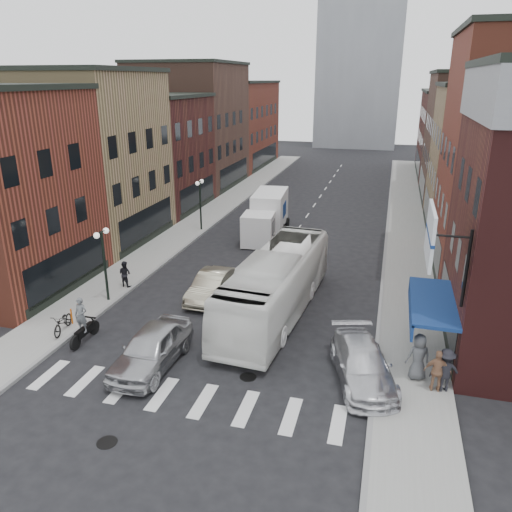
% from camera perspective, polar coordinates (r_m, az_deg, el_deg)
% --- Properties ---
extents(ground, '(160.00, 160.00, 0.00)m').
position_cam_1_polar(ground, '(22.39, -5.21, -11.52)').
color(ground, black).
rests_on(ground, ground).
extents(sidewalk_left, '(3.00, 74.00, 0.15)m').
position_cam_1_polar(sidewalk_left, '(44.28, -5.72, 4.50)').
color(sidewalk_left, gray).
rests_on(sidewalk_left, ground).
extents(sidewalk_right, '(3.00, 74.00, 0.15)m').
position_cam_1_polar(sidewalk_right, '(41.53, 16.82, 2.72)').
color(sidewalk_right, gray).
rests_on(sidewalk_right, ground).
extents(curb_left, '(0.20, 74.00, 0.16)m').
position_cam_1_polar(curb_left, '(43.80, -3.87, 4.29)').
color(curb_left, gray).
rests_on(curb_left, ground).
extents(curb_right, '(0.20, 74.00, 0.16)m').
position_cam_1_polar(curb_right, '(41.52, 14.75, 2.81)').
color(curb_right, gray).
rests_on(curb_right, ground).
extents(crosswalk_stripes, '(12.00, 2.20, 0.01)m').
position_cam_1_polar(crosswalk_stripes, '(20.08, -8.28, -15.73)').
color(crosswalk_stripes, silver).
rests_on(crosswalk_stripes, ground).
extents(bldg_left_mid_a, '(10.30, 10.20, 12.30)m').
position_cam_1_polar(bldg_left_mid_a, '(39.08, -19.42, 10.59)').
color(bldg_left_mid_a, '#998154').
rests_on(bldg_left_mid_a, ground).
extents(bldg_left_mid_b, '(10.30, 10.20, 10.30)m').
position_cam_1_polar(bldg_left_mid_b, '(47.71, -12.52, 11.46)').
color(bldg_left_mid_b, '#3F1716').
rests_on(bldg_left_mid_b, ground).
extents(bldg_left_far_a, '(10.30, 12.20, 13.30)m').
position_cam_1_polar(bldg_left_far_a, '(57.46, -7.48, 14.57)').
color(bldg_left_far_a, '#503228').
rests_on(bldg_left_far_a, ground).
extents(bldg_left_far_b, '(10.30, 16.20, 11.30)m').
position_cam_1_polar(bldg_left_far_b, '(70.63, -2.98, 14.81)').
color(bldg_left_far_b, brown).
rests_on(bldg_left_far_b, ground).
extents(bldg_right_mid_b, '(10.30, 10.20, 11.30)m').
position_cam_1_polar(bldg_right_mid_b, '(43.05, 26.29, 9.76)').
color(bldg_right_mid_b, '#998154').
rests_on(bldg_right_mid_b, ground).
extents(bldg_right_far_a, '(10.30, 12.20, 12.30)m').
position_cam_1_polar(bldg_right_far_a, '(53.76, 24.38, 12.17)').
color(bldg_right_far_a, '#503228').
rests_on(bldg_right_far_a, ground).
extents(bldg_right_far_b, '(10.30, 16.20, 10.30)m').
position_cam_1_polar(bldg_right_far_b, '(67.67, 22.61, 12.74)').
color(bldg_right_far_b, '#3F1716').
rests_on(bldg_right_far_b, ground).
extents(awning_blue, '(1.80, 5.00, 0.78)m').
position_cam_1_polar(awning_blue, '(22.33, 19.09, -5.08)').
color(awning_blue, navy).
rests_on(awning_blue, ground).
extents(billboard_sign, '(1.52, 3.00, 3.70)m').
position_cam_1_polar(billboard_sign, '(19.23, 19.52, 2.11)').
color(billboard_sign, black).
rests_on(billboard_sign, ground).
extents(streetlamp_near, '(0.32, 1.22, 4.11)m').
position_cam_1_polar(streetlamp_near, '(27.55, -17.05, 0.46)').
color(streetlamp_near, black).
rests_on(streetlamp_near, ground).
extents(streetlamp_far, '(0.32, 1.22, 4.11)m').
position_cam_1_polar(streetlamp_far, '(39.60, -6.41, 6.90)').
color(streetlamp_far, black).
rests_on(streetlamp_far, ground).
extents(bike_rack, '(0.08, 0.68, 0.80)m').
position_cam_1_polar(bike_rack, '(26.47, -19.96, -6.21)').
color(bike_rack, '#D8590C').
rests_on(bike_rack, sidewalk_left).
extents(box_truck, '(2.70, 7.66, 3.26)m').
position_cam_1_polar(box_truck, '(38.39, 1.24, 4.62)').
color(box_truck, silver).
rests_on(box_truck, ground).
extents(motorcycle_rider, '(0.61, 2.20, 2.24)m').
position_cam_1_polar(motorcycle_rider, '(24.36, -19.22, -7.10)').
color(motorcycle_rider, black).
rests_on(motorcycle_rider, ground).
extents(transit_bus, '(3.68, 12.13, 3.33)m').
position_cam_1_polar(transit_bus, '(25.49, 2.35, -3.21)').
color(transit_bus, white).
rests_on(transit_bus, ground).
extents(sedan_left_near, '(2.13, 5.07, 1.72)m').
position_cam_1_polar(sedan_left_near, '(21.77, -11.86, -10.26)').
color(sedan_left_near, '#AFB0B4').
rests_on(sedan_left_near, ground).
extents(sedan_left_far, '(1.72, 4.58, 1.49)m').
position_cam_1_polar(sedan_left_far, '(27.73, -5.07, -3.39)').
color(sedan_left_far, '#AFA98E').
rests_on(sedan_left_far, ground).
extents(curb_car, '(3.43, 5.49, 1.48)m').
position_cam_1_polar(curb_car, '(20.90, 12.08, -12.01)').
color(curb_car, silver).
rests_on(curb_car, ground).
extents(parked_bicycle, '(1.02, 1.95, 0.97)m').
position_cam_1_polar(parked_bicycle, '(25.58, -21.20, -7.07)').
color(parked_bicycle, black).
rests_on(parked_bicycle, sidewalk_left).
extents(ped_left_solo, '(0.81, 0.56, 1.53)m').
position_cam_1_polar(ped_left_solo, '(29.79, -14.76, -1.97)').
color(ped_left_solo, black).
rests_on(ped_left_solo, sidewalk_left).
extents(ped_right_a, '(1.25, 0.84, 1.77)m').
position_cam_1_polar(ped_right_a, '(20.85, 20.83, -12.08)').
color(ped_right_a, black).
rests_on(ped_right_a, sidewalk_right).
extents(ped_right_b, '(1.01, 0.50, 1.72)m').
position_cam_1_polar(ped_right_b, '(20.74, 20.04, -12.25)').
color(ped_right_b, '#986A4D').
rests_on(ped_right_b, sidewalk_right).
extents(ped_right_c, '(1.10, 0.90, 1.94)m').
position_cam_1_polar(ped_right_c, '(21.22, 18.06, -10.89)').
color(ped_right_c, '#525559').
rests_on(ped_right_c, sidewalk_right).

